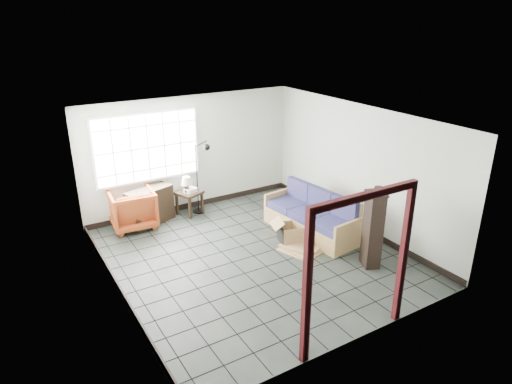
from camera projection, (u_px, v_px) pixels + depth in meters
ground at (254, 256)px, 8.56m from camera, size 5.50×5.50×0.00m
room_shell at (253, 171)px, 7.96m from camera, size 5.02×5.52×2.61m
window_panel at (147, 147)px, 9.64m from camera, size 2.32×0.08×1.52m
doorway_trim at (360, 251)px, 5.90m from camera, size 1.80×0.08×2.20m
futon_sofa at (313, 218)px, 9.36m from camera, size 1.02×2.16×0.92m
armchair at (132, 207)px, 9.56m from camera, size 0.96×0.90×0.92m
side_table at (189, 195)px, 10.19m from camera, size 0.64×0.64×0.54m
table_lamp at (186, 182)px, 10.02m from camera, size 0.28×0.28×0.36m
projector at (190, 190)px, 10.09m from camera, size 0.31×0.27×0.09m
floor_lamp at (202, 175)px, 10.09m from camera, size 0.44×0.45×1.69m
console_shelf at (150, 206)px, 9.77m from camera, size 1.08×0.70×0.79m
tall_shelf at (373, 229)px, 7.99m from camera, size 0.42×0.47×1.41m
pot at (379, 190)px, 7.68m from camera, size 0.18×0.18×0.11m
open_box at (293, 233)px, 9.07m from camera, size 0.95×0.65×0.49m
cardboard_pile at (308, 244)px, 8.90m from camera, size 1.25×1.05×0.15m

